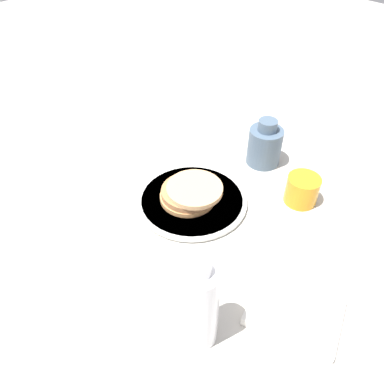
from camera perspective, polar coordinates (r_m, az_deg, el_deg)
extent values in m
plane|color=#BCB7AD|center=(0.92, -2.03, -1.75)|extent=(4.00, 4.00, 0.00)
cylinder|color=silver|center=(0.92, 0.00, -1.25)|extent=(0.25, 0.25, 0.01)
cylinder|color=silver|center=(0.92, 0.00, -1.14)|extent=(0.27, 0.27, 0.01)
cylinder|color=tan|center=(0.92, -0.66, -0.70)|extent=(0.14, 0.14, 0.01)
cylinder|color=#B4774B|center=(0.91, -0.44, 0.01)|extent=(0.14, 0.14, 0.02)
cylinder|color=#E3AB72|center=(0.89, 0.40, 0.48)|extent=(0.14, 0.14, 0.01)
cylinder|color=orange|center=(0.95, 16.42, 0.33)|extent=(0.08, 0.08, 0.07)
cylinder|color=#4C6075|center=(1.04, 10.99, 6.82)|extent=(0.09, 0.09, 0.10)
cylinder|color=#4C6075|center=(1.01, 11.48, 9.90)|extent=(0.05, 0.05, 0.03)
cylinder|color=white|center=(0.64, 1.21, -17.07)|extent=(0.06, 0.06, 0.19)
cylinder|color=white|center=(0.55, 1.37, -11.62)|extent=(0.03, 0.03, 0.02)
cube|color=white|center=(0.75, 15.34, -17.15)|extent=(0.20, 0.18, 0.02)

